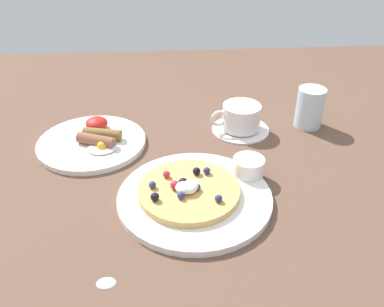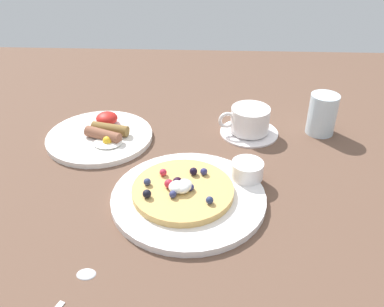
{
  "view_description": "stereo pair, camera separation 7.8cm",
  "coord_description": "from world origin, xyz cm",
  "px_view_note": "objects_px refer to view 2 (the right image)",
  "views": [
    {
      "loc": [
        1.17,
        -62.93,
        46.9
      ],
      "look_at": [
        5.93,
        3.37,
        4.0
      ],
      "focal_mm": 38.67,
      "sensor_mm": 36.0,
      "label": 1
    },
    {
      "loc": [
        8.98,
        -63.03,
        46.9
      ],
      "look_at": [
        5.93,
        3.37,
        4.0
      ],
      "focal_mm": 38.67,
      "sensor_mm": 36.0,
      "label": 2
    }
  ],
  "objects_px": {
    "pancake_plate": "(189,198)",
    "breakfast_plate": "(100,137)",
    "syrup_ramekin": "(247,170)",
    "coffee_saucer": "(249,132)",
    "water_glass": "(322,114)",
    "coffee_cup": "(249,119)",
    "teaspoon": "(68,295)"
  },
  "relations": [
    {
      "from": "syrup_ramekin",
      "to": "teaspoon",
      "type": "distance_m",
      "value": 0.38
    },
    {
      "from": "water_glass",
      "to": "pancake_plate",
      "type": "bearing_deg",
      "value": -137.79
    },
    {
      "from": "teaspoon",
      "to": "water_glass",
      "type": "distance_m",
      "value": 0.64
    },
    {
      "from": "pancake_plate",
      "to": "coffee_cup",
      "type": "xyz_separation_m",
      "value": [
        0.12,
        0.24,
        0.03
      ]
    },
    {
      "from": "pancake_plate",
      "to": "teaspoon",
      "type": "distance_m",
      "value": 0.26
    },
    {
      "from": "coffee_saucer",
      "to": "coffee_cup",
      "type": "bearing_deg",
      "value": -168.36
    },
    {
      "from": "water_glass",
      "to": "syrup_ramekin",
      "type": "bearing_deg",
      "value": -131.75
    },
    {
      "from": "pancake_plate",
      "to": "coffee_saucer",
      "type": "height_order",
      "value": "pancake_plate"
    },
    {
      "from": "coffee_cup",
      "to": "syrup_ramekin",
      "type": "bearing_deg",
      "value": -95.16
    },
    {
      "from": "coffee_cup",
      "to": "water_glass",
      "type": "height_order",
      "value": "water_glass"
    },
    {
      "from": "syrup_ramekin",
      "to": "coffee_cup",
      "type": "xyz_separation_m",
      "value": [
        0.02,
        0.19,
        0.01
      ]
    },
    {
      "from": "coffee_cup",
      "to": "water_glass",
      "type": "relative_size",
      "value": 1.25
    },
    {
      "from": "syrup_ramekin",
      "to": "breakfast_plate",
      "type": "distance_m",
      "value": 0.35
    },
    {
      "from": "pancake_plate",
      "to": "water_glass",
      "type": "distance_m",
      "value": 0.38
    },
    {
      "from": "pancake_plate",
      "to": "coffee_cup",
      "type": "relative_size",
      "value": 2.38
    },
    {
      "from": "coffee_cup",
      "to": "water_glass",
      "type": "xyz_separation_m",
      "value": [
        0.16,
        0.01,
        0.01
      ]
    },
    {
      "from": "teaspoon",
      "to": "water_glass",
      "type": "bearing_deg",
      "value": 47.02
    },
    {
      "from": "coffee_cup",
      "to": "teaspoon",
      "type": "distance_m",
      "value": 0.54
    },
    {
      "from": "breakfast_plate",
      "to": "water_glass",
      "type": "xyz_separation_m",
      "value": [
        0.49,
        0.05,
        0.04
      ]
    },
    {
      "from": "syrup_ramekin",
      "to": "breakfast_plate",
      "type": "bearing_deg",
      "value": 155.12
    },
    {
      "from": "coffee_saucer",
      "to": "teaspoon",
      "type": "distance_m",
      "value": 0.53
    },
    {
      "from": "syrup_ramekin",
      "to": "coffee_cup",
      "type": "bearing_deg",
      "value": 84.84
    },
    {
      "from": "breakfast_plate",
      "to": "coffee_saucer",
      "type": "bearing_deg",
      "value": 7.24
    },
    {
      "from": "teaspoon",
      "to": "water_glass",
      "type": "relative_size",
      "value": 1.71
    },
    {
      "from": "pancake_plate",
      "to": "breakfast_plate",
      "type": "xyz_separation_m",
      "value": [
        -0.21,
        0.2,
        -0.0
      ]
    },
    {
      "from": "coffee_cup",
      "to": "water_glass",
      "type": "bearing_deg",
      "value": 4.4
    },
    {
      "from": "breakfast_plate",
      "to": "coffee_saucer",
      "type": "distance_m",
      "value": 0.33
    },
    {
      "from": "coffee_saucer",
      "to": "teaspoon",
      "type": "xyz_separation_m",
      "value": [
        -0.28,
        -0.46,
        -0.0
      ]
    },
    {
      "from": "breakfast_plate",
      "to": "coffee_cup",
      "type": "relative_size",
      "value": 2.01
    },
    {
      "from": "syrup_ramekin",
      "to": "coffee_saucer",
      "type": "bearing_deg",
      "value": 84.42
    },
    {
      "from": "syrup_ramekin",
      "to": "water_glass",
      "type": "distance_m",
      "value": 0.27
    },
    {
      "from": "pancake_plate",
      "to": "coffee_cup",
      "type": "bearing_deg",
      "value": 63.38
    }
  ]
}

